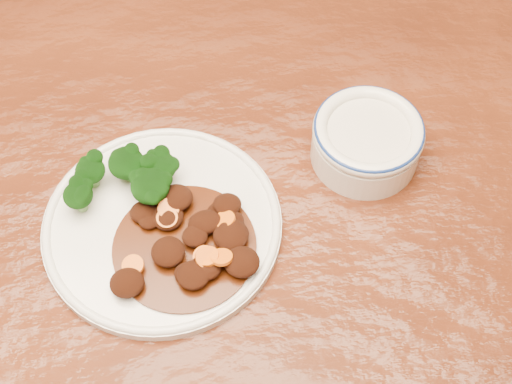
{
  "coord_description": "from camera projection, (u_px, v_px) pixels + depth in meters",
  "views": [
    {
      "loc": [
        0.12,
        -0.44,
        1.45
      ],
      "look_at": [
        0.12,
        0.01,
        0.77
      ],
      "focal_mm": 50.0,
      "sensor_mm": 36.0,
      "label": 1
    }
  ],
  "objects": [
    {
      "name": "dip_bowl",
      "position": [
        367.0,
        140.0,
        0.84
      ],
      "size": [
        0.13,
        0.13,
        0.06
      ],
      "rotation": [
        0.0,
        0.0,
        -0.29
      ],
      "color": "silver",
      "rests_on": "dining_table"
    },
    {
      "name": "dining_table",
      "position": [
        158.0,
        241.0,
        0.89
      ],
      "size": [
        1.59,
        1.06,
        0.75
      ],
      "rotation": [
        0.0,
        0.0,
        0.11
      ],
      "color": "#57230F",
      "rests_on": "ground"
    },
    {
      "name": "mince_stew",
      "position": [
        190.0,
        240.0,
        0.77
      ],
      "size": [
        0.16,
        0.16,
        0.03
      ],
      "color": "#401406",
      "rests_on": "dinner_plate"
    },
    {
      "name": "dinner_plate",
      "position": [
        162.0,
        225.0,
        0.8
      ],
      "size": [
        0.27,
        0.27,
        0.02
      ],
      "rotation": [
        0.0,
        0.0,
        0.08
      ],
      "color": "silver",
      "rests_on": "dining_table"
    },
    {
      "name": "broccoli_florets",
      "position": [
        128.0,
        176.0,
        0.8
      ],
      "size": [
        0.12,
        0.08,
        0.05
      ],
      "color": "#6EA455",
      "rests_on": "dinner_plate"
    }
  ]
}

